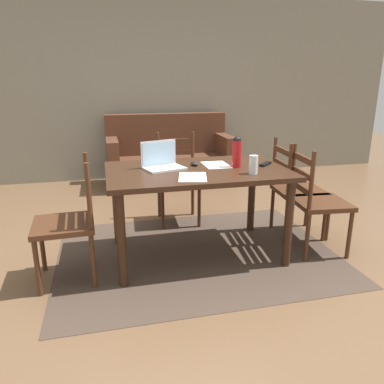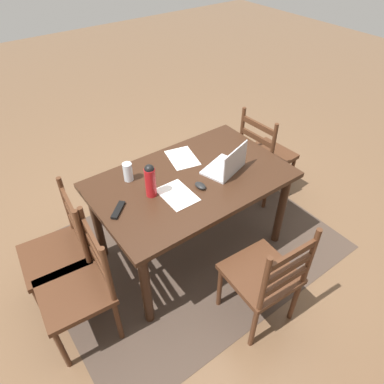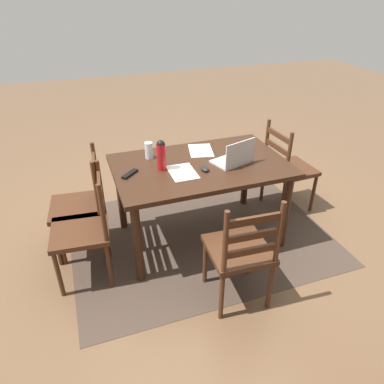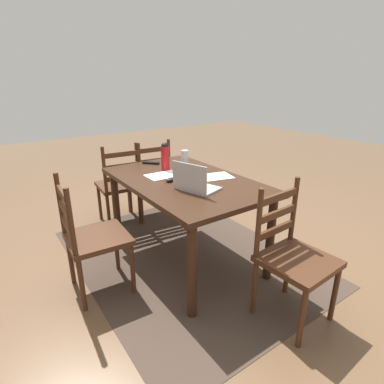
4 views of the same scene
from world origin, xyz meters
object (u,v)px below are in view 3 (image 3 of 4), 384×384
Objects in this scene: dining_table at (200,174)px; chair_right_near at (81,205)px; computer_mouse at (205,169)px; chair_far_head at (241,252)px; drinking_glass at (149,150)px; tv_remote at (130,174)px; laptop at (235,158)px; water_bottle at (161,155)px; chair_left_near at (287,169)px; chair_right_far at (85,229)px.

chair_right_near is at bearing -10.00° from dining_table.
chair_far_head is at bearing 85.94° from computer_mouse.
tv_remote is (0.23, 0.27, -0.06)m from drinking_glass.
water_bottle reaches higher than laptop.
tv_remote is (1.65, 0.19, 0.32)m from chair_left_near.
water_bottle reaches higher than drinking_glass.
chair_right_near is 0.56m from tv_remote.
chair_right_near is 1.39m from laptop.
computer_mouse is 0.59× the size of tv_remote.
chair_right_near is 1.00× the size of chair_left_near.
drinking_glass is at bearing -28.27° from laptop.
chair_right_near is 1.12m from computer_mouse.
dining_table is 0.17m from computer_mouse.
chair_left_near is at bearing -169.73° from chair_right_far.
tv_remote is at bearing 0.36° from dining_table.
chair_far_head and chair_right_near have the same top height.
laptop reaches higher than chair_right_near.
chair_right_near is 2.07m from chair_left_near.
drinking_glass is at bearing -34.07° from dining_table.
water_bottle is (-0.69, -0.20, 0.45)m from chair_right_far.
water_bottle is 0.30m from tv_remote.
chair_left_near is 2.10m from chair_right_far.
chair_right_far is at bearing 4.08° from laptop.
chair_right_near is at bearing -89.99° from chair_right_far.
chair_left_near is at bearing -179.94° from chair_right_near.
water_bottle is (0.34, -0.01, 0.24)m from dining_table.
computer_mouse is (0.01, 0.13, 0.12)m from dining_table.
tv_remote is (0.89, -0.09, -0.05)m from laptop.
drinking_glass is at bearing -144.95° from chair_right_far.
dining_table is 1.07m from chair_right_far.
chair_far_head reaches higher than computer_mouse.
laptop is (0.76, 0.28, 0.37)m from chair_left_near.
chair_left_near is at bearing -172.84° from water_bottle.
dining_table is at bearing -99.56° from computer_mouse.
laptop is 0.76m from drinking_glass.
dining_table is 1.57× the size of chair_right_far.
laptop is at bearing 151.73° from drinking_glass.
tv_remote is (0.27, 0.02, -0.13)m from water_bottle.
drinking_glass is 0.87× the size of tv_remote.
chair_right_near is at bearing -11.98° from laptop.
laptop reaches higher than chair_right_far.
laptop is at bearing 20.42° from chair_left_near.
dining_table is at bearing -169.58° from chair_right_far.
chair_far_head reaches higher than tv_remote.
chair_right_near is 0.37m from chair_right_far.
laptop is 0.90m from tv_remote.
dining_table is 0.62m from tv_remote.
laptop is at bearing 170.12° from water_bottle.
chair_left_near is 9.50× the size of computer_mouse.
chair_far_head is (0.00, 0.84, -0.21)m from dining_table.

